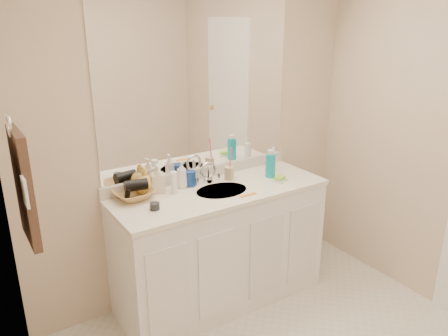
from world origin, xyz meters
TOP-DOWN VIEW (x-y plane):
  - wall_back at (0.00, 1.30)m, footprint 2.60×0.02m
  - wall_left at (-1.30, 0.00)m, footprint 0.02×2.60m
  - vanity_cabinet at (0.00, 1.02)m, footprint 1.50×0.55m
  - countertop at (0.00, 1.02)m, footprint 1.52×0.57m
  - backsplash at (0.00, 1.29)m, footprint 1.52×0.03m
  - sink_basin at (0.00, 1.00)m, footprint 0.37×0.37m
  - faucet at (0.00, 1.18)m, footprint 0.02×0.02m
  - mirror at (0.00, 1.29)m, footprint 1.48×0.01m
  - blue_mug at (-0.14, 1.20)m, footprint 0.10×0.10m
  - tan_cup at (0.16, 1.15)m, footprint 0.08×0.08m
  - toothbrush at (0.17, 1.15)m, footprint 0.01×0.04m
  - mouthwash_bottle at (0.45, 1.03)m, footprint 0.08×0.08m
  - clear_pump_bottle at (0.54, 1.13)m, footprint 0.06×0.06m
  - soap_dish at (0.45, 0.92)m, footprint 0.13×0.12m
  - green_soap at (0.45, 0.92)m, footprint 0.09×0.08m
  - orange_comb at (0.10, 0.83)m, footprint 0.13×0.03m
  - dark_jar at (-0.52, 0.96)m, footprint 0.08×0.08m
  - extra_white_bottle at (-0.30, 1.14)m, footprint 0.06×0.06m
  - soap_bottle_white at (-0.20, 1.20)m, footprint 0.08×0.08m
  - soap_bottle_cream at (-0.38, 1.21)m, footprint 0.11×0.11m
  - soap_bottle_yellow at (-0.45, 1.25)m, footprint 0.17×0.17m
  - wicker_basket at (-0.56, 1.19)m, footprint 0.28×0.28m
  - hair_dryer at (-0.54, 1.19)m, footprint 0.16×0.10m
  - towel_ring at (-1.27, 0.77)m, footprint 0.01×0.11m
  - hand_towel at (-1.25, 0.77)m, footprint 0.04×0.32m
  - switch_plate at (-1.27, 0.57)m, footprint 0.01×0.08m

SIDE VIEW (x-z plane):
  - vanity_cabinet at x=0.00m, z-range 0.00..0.85m
  - countertop at x=0.00m, z-range 0.85..0.88m
  - sink_basin at x=0.00m, z-range 0.86..0.88m
  - orange_comb at x=0.10m, z-range 0.88..0.89m
  - soap_dish at x=0.45m, z-range 0.88..0.89m
  - dark_jar at x=-0.52m, z-range 0.88..0.92m
  - green_soap at x=0.45m, z-range 0.89..0.92m
  - wicker_basket at x=-0.56m, z-range 0.88..0.94m
  - backsplash at x=0.00m, z-range 0.88..0.96m
  - tan_cup at x=0.16m, z-range 0.88..0.98m
  - blue_mug at x=-0.14m, z-range 0.88..0.99m
  - faucet at x=0.00m, z-range 0.88..0.99m
  - clear_pump_bottle at x=0.54m, z-range 0.88..1.03m
  - extra_white_bottle at x=-0.30m, z-range 0.88..1.03m
  - mouthwash_bottle at x=0.45m, z-range 0.88..1.05m
  - soap_bottle_yellow at x=-0.45m, z-range 0.88..1.06m
  - hair_dryer at x=-0.54m, z-range 0.93..1.01m
  - soap_bottle_white at x=-0.20m, z-range 0.88..1.07m
  - soap_bottle_cream at x=-0.38m, z-range 0.88..1.08m
  - toothbrush at x=0.17m, z-range 0.93..1.13m
  - wall_back at x=0.00m, z-range 0.00..2.40m
  - wall_left at x=-1.30m, z-range 0.00..2.40m
  - hand_towel at x=-1.25m, z-range 0.98..1.52m
  - switch_plate at x=-1.27m, z-range 1.24..1.36m
  - towel_ring at x=-1.27m, z-range 1.49..1.61m
  - mirror at x=0.00m, z-range 0.96..2.16m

